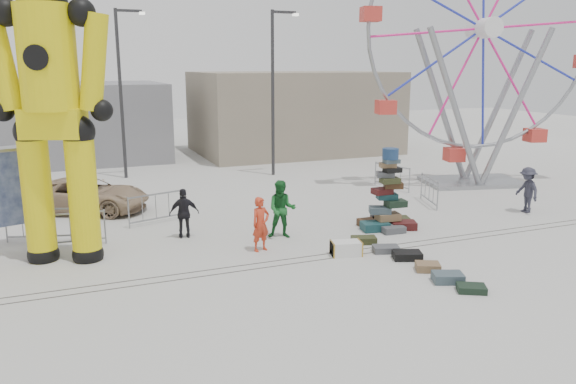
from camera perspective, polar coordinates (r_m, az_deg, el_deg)
name	(u,v)px	position (r m, az deg, el deg)	size (l,w,h in m)	color
ground	(336,266)	(15.74, 4.88, -7.49)	(90.00, 90.00, 0.00)	#9E9E99
track_line_near	(326,259)	(16.24, 3.92, -6.80)	(40.00, 0.04, 0.01)	#47443F
track_line_far	(320,255)	(16.58, 3.32, -6.38)	(40.00, 0.04, 0.01)	#47443F
building_right	(293,112)	(35.99, 0.56, 8.12)	(12.00, 8.00, 5.00)	gray
building_left	(75,121)	(35.30, -20.82, 6.71)	(10.00, 8.00, 4.40)	gray
lamp_post_right	(274,85)	(27.94, -1.38, 10.84)	(1.41, 0.25, 8.00)	#2D2D30
lamp_post_left	(122,85)	(28.30, -16.49, 10.35)	(1.41, 0.25, 8.00)	#2D2D30
suitcase_tower	(387,206)	(19.30, 10.07, -1.42)	(2.05, 1.72, 2.75)	#174045
crash_test_dummy	(52,101)	(16.49, -22.88, 8.50)	(3.35, 1.74, 8.52)	black
ferris_wheel	(482,49)	(27.14, 19.09, 13.52)	(10.43, 3.57, 12.39)	gray
steamer_trunk	(346,248)	(16.57, 5.93, -5.70)	(0.88, 0.51, 0.41)	silver
row_case_0	(364,240)	(17.71, 7.71, -4.85)	(0.76, 0.45, 0.21)	#32371B
row_case_1	(386,249)	(17.00, 9.91, -5.73)	(0.76, 0.47, 0.19)	#505357
row_case_2	(407,255)	(16.52, 12.02, -6.31)	(0.80, 0.54, 0.23)	black
row_case_3	(428,267)	(15.76, 14.01, -7.39)	(0.64, 0.50, 0.22)	brown
row_case_4	(448,278)	(15.10, 15.93, -8.36)	(0.76, 0.53, 0.24)	#40525C
row_case_5	(471,288)	(14.67, 18.14, -9.29)	(0.68, 0.47, 0.17)	black
barricade_dummy_a	(39,225)	(19.24, -23.97, -3.07)	(2.00, 0.10, 1.10)	gray
barricade_dummy_b	(70,230)	(18.32, -21.23, -3.59)	(2.00, 0.10, 1.10)	gray
barricade_dummy_c	(156,208)	(20.13, -13.27, -1.62)	(2.00, 0.10, 1.10)	gray
barricade_wheel_front	(429,191)	(22.99, 14.15, 0.12)	(2.00, 0.10, 1.10)	gray
barricade_wheel_back	(392,177)	(25.49, 10.50, 1.52)	(2.00, 0.10, 1.10)	gray
pedestrian_red	(261,224)	(16.70, -2.79, -3.28)	(0.60, 0.39, 1.64)	red
pedestrian_green	(282,209)	(17.91, -0.63, -1.77)	(0.91, 0.71, 1.87)	#165B23
pedestrian_black	(184,213)	(18.25, -10.50, -2.14)	(0.94, 0.39, 1.61)	black
pedestrian_grey	(527,190)	(22.85, 23.13, 0.19)	(1.11, 0.64, 1.72)	#262733
parked_suv	(86,195)	(22.47, -19.84, -0.30)	(2.14, 4.64, 1.29)	#9E8366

